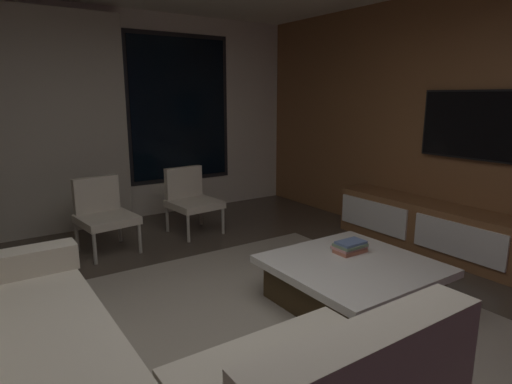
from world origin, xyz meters
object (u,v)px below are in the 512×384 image
Objects in this scene: coffee_table at (351,283)px; accent_chair_near_window at (190,197)px; media_console at (475,241)px; book_stack_on_coffee_table at (350,247)px; mounted_tv at (478,125)px; accent_chair_by_curtain at (103,211)px.

accent_chair_near_window is at bearing 94.69° from coffee_table.
accent_chair_near_window is at bearing 125.31° from media_console.
mounted_tv is at bearing -2.22° from book_stack_on_coffee_table.
accent_chair_near_window is 3.22m from mounted_tv.
coffee_table is at bearing 176.79° from media_console.
mounted_tv reaches higher than media_console.
media_console is at bearing -132.38° from mounted_tv.
media_console is 1.13m from mounted_tv.
coffee_table is 0.98× the size of mounted_tv.
book_stack_on_coffee_table is at bearing 169.82° from media_console.
mounted_tv is at bearing -36.70° from accent_chair_by_curtain.
coffee_table is 2.71m from accent_chair_by_curtain.
accent_chair_by_curtain is 0.25× the size of media_console.
accent_chair_near_window is at bearing 4.38° from accent_chair_by_curtain.
accent_chair_by_curtain reaches higher than coffee_table.
media_console is at bearing -10.18° from book_stack_on_coffee_table.
accent_chair_by_curtain is (-1.41, 2.21, 0.03)m from book_stack_on_coffee_table.
accent_chair_by_curtain is at bearing 117.95° from coffee_table.
book_stack_on_coffee_table is (0.15, 0.17, 0.22)m from coffee_table.
media_console is (1.61, -0.09, 0.06)m from coffee_table.
accent_chair_near_window reaches higher than media_console.
coffee_table is 1.49× the size of accent_chair_near_window.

